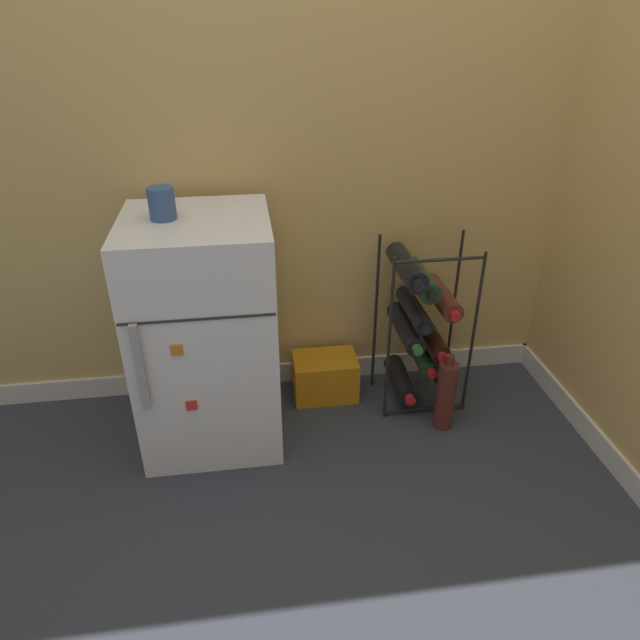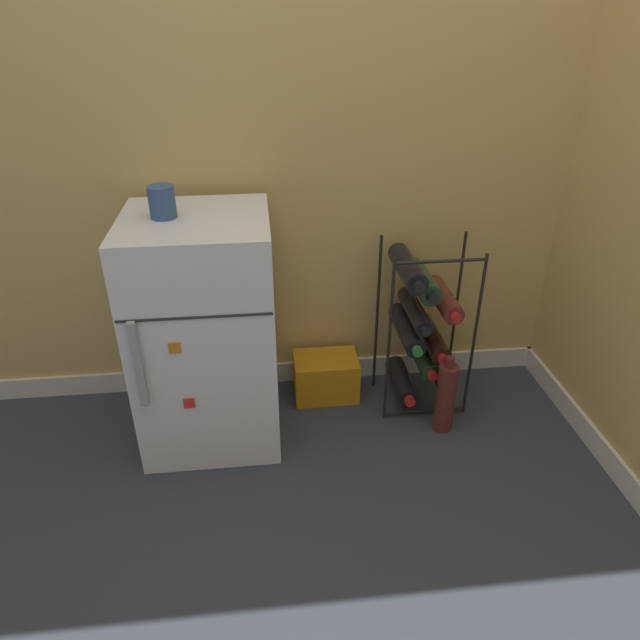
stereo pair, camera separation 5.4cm
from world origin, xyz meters
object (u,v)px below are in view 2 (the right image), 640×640
Objects in this scene: mini_fridge at (206,332)px; fridge_top_cup at (162,202)px; soda_box at (326,376)px; wine_rack at (421,326)px; loose_bottle_floor at (445,397)px.

mini_fridge is 8.37× the size of fridge_top_cup.
fridge_top_cup is at bearing 173.71° from mini_fridge.
mini_fridge is 0.58m from soda_box.
wine_rack is 1.05m from fridge_top_cup.
soda_box is 0.50m from loose_bottle_floor.
loose_bottle_floor is (0.87, -0.11, -0.28)m from mini_fridge.
mini_fridge is 0.48m from fridge_top_cup.
mini_fridge is 3.27× the size of soda_box.
loose_bottle_floor is (0.96, -0.12, -0.75)m from fridge_top_cup.
soda_box is at bearing 168.21° from wine_rack.
soda_box is at bearing 19.35° from mini_fridge.
soda_box is 0.80× the size of loose_bottle_floor.
mini_fridge is at bearing -6.29° from fridge_top_cup.
fridge_top_cup reaches higher than wine_rack.
fridge_top_cup is 0.31× the size of loose_bottle_floor.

